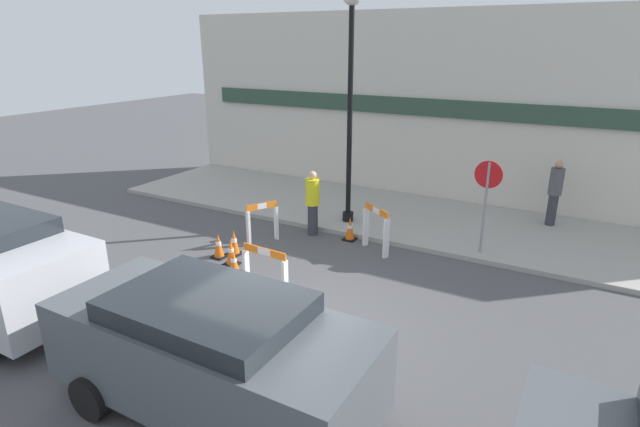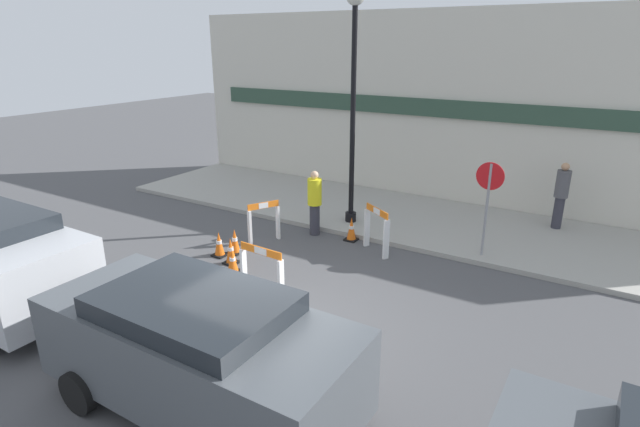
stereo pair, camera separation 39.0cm
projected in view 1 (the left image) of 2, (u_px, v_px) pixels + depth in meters
ground_plane at (286, 337)px, 8.22m from camera, size 60.00×60.00×0.00m
sidewalk_slab at (416, 219)px, 13.53m from camera, size 18.00×3.95×0.12m
storefront_facade at (445, 110)px, 14.34m from camera, size 18.00×0.22×5.50m
streetlamp_post at (351, 79)px, 12.03m from camera, size 0.44×0.44×5.71m
stop_sign at (487, 192)px, 10.78m from camera, size 0.60×0.06×2.11m
barricade_0 at (376, 228)px, 11.40m from camera, size 0.82×0.59×1.07m
barricade_1 at (262, 221)px, 11.95m from camera, size 0.49×0.77×1.00m
barricade_2 at (265, 269)px, 9.43m from camera, size 1.00×0.19×0.97m
traffic_cone_0 at (231, 253)px, 10.80m from camera, size 0.30×0.30×0.60m
traffic_cone_1 at (219, 246)px, 11.17m from camera, size 0.30×0.30×0.58m
traffic_cone_2 at (350, 229)px, 12.17m from camera, size 0.30×0.30×0.59m
traffic_cone_3 at (234, 263)px, 10.39m from camera, size 0.30×0.30×0.52m
traffic_cone_4 at (234, 243)px, 11.33m from camera, size 0.30×0.30×0.59m
person_worker at (313, 201)px, 12.33m from camera, size 0.47×0.47×1.64m
person_pedestrian at (555, 191)px, 12.63m from camera, size 0.39×0.39×1.70m
parked_car_1 at (211, 349)px, 6.27m from camera, size 4.28×1.93×1.69m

